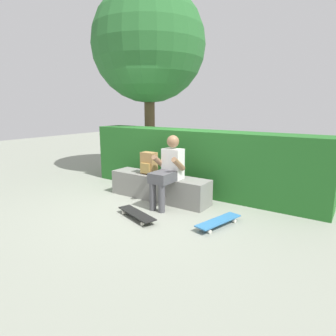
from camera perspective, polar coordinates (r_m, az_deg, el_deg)
ground_plane at (r=5.08m, az=-4.20°, el=-7.18°), size 24.00×24.00×0.00m
bench_main at (r=5.28m, az=-1.80°, el=-3.80°), size 1.95×0.45×0.45m
person_skater at (r=4.81m, az=0.02°, el=-0.15°), size 0.49×0.62×1.20m
skateboard_near_person at (r=4.45m, az=-6.25°, el=-9.03°), size 0.82×0.44×0.09m
skateboard_beside_bench at (r=4.22m, az=10.00°, el=-10.36°), size 0.39×0.82×0.09m
backpack_on_bench at (r=5.31m, az=-3.86°, el=0.93°), size 0.28×0.23×0.40m
hedge_row at (r=5.69m, az=5.92°, el=1.30°), size 4.82×0.65×1.23m
tree_behind_bench at (r=7.53m, az=-3.86°, el=23.09°), size 2.73×2.73×4.49m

